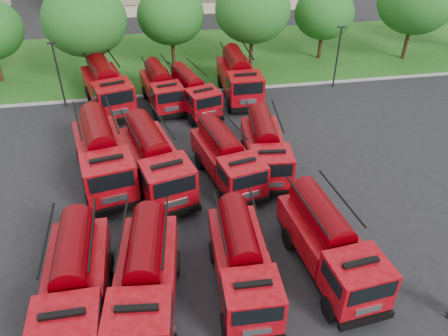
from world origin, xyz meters
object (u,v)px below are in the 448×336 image
object	(u,v)px
fire_truck_6	(226,158)
fire_truck_8	(107,86)
fire_truck_2	(242,261)
firefighter_4	(78,275)
fire_truck_0	(75,284)
fire_truck_7	(265,147)
fire_truck_4	(103,154)
firefighter_5	(263,174)
fire_truck_1	(145,279)
fire_truck_10	(192,92)
firefighter_3	(448,316)
fire_truck_9	(161,87)
fire_truck_3	(329,243)
fire_truck_5	(155,160)
fire_truck_11	(239,77)

from	to	relation	value
fire_truck_6	fire_truck_8	distance (m)	13.12
fire_truck_8	fire_truck_6	bearing A→B (deg)	-71.52
fire_truck_2	firefighter_4	bearing A→B (deg)	167.79
fire_truck_0	fire_truck_7	size ratio (longest dim) A/B	1.04
fire_truck_4	fire_truck_8	xyz separation A→B (m)	(-0.21, 9.73, -0.05)
fire_truck_7	firefighter_5	world-z (taller)	fire_truck_7
fire_truck_1	firefighter_4	size ratio (longest dim) A/B	4.33
fire_truck_0	fire_truck_10	size ratio (longest dim) A/B	1.06
firefighter_3	firefighter_4	bearing A→B (deg)	-57.90
fire_truck_2	fire_truck_6	xyz separation A→B (m)	(0.74, 8.06, 0.02)
fire_truck_4	firefighter_3	world-z (taller)	fire_truck_4
fire_truck_9	firefighter_3	distance (m)	24.35
fire_truck_3	firefighter_3	size ratio (longest dim) A/B	4.27
fire_truck_2	fire_truck_10	bearing A→B (deg)	92.43
fire_truck_3	fire_truck_6	distance (m)	8.43
fire_truck_3	fire_truck_5	world-z (taller)	fire_truck_5
fire_truck_7	firefighter_4	size ratio (longest dim) A/B	4.11
fire_truck_0	fire_truck_11	bearing A→B (deg)	60.59
fire_truck_0	fire_truck_11	size ratio (longest dim) A/B	0.97
fire_truck_4	fire_truck_6	world-z (taller)	fire_truck_4
fire_truck_3	firefighter_5	bearing A→B (deg)	91.08
fire_truck_10	fire_truck_11	bearing A→B (deg)	7.89
fire_truck_9	firefighter_5	distance (m)	12.03
fire_truck_7	fire_truck_10	world-z (taller)	fire_truck_7
fire_truck_6	fire_truck_7	world-z (taller)	fire_truck_6
fire_truck_2	fire_truck_5	distance (m)	8.91
fire_truck_0	firefighter_4	xyz separation A→B (m)	(-0.36, 1.98, -1.62)
fire_truck_1	fire_truck_2	xyz separation A→B (m)	(4.13, 0.36, -0.10)
fire_truck_1	firefighter_4	world-z (taller)	fire_truck_1
firefighter_3	fire_truck_2	bearing A→B (deg)	-61.07
fire_truck_0	fire_truck_9	world-z (taller)	fire_truck_0
fire_truck_8	firefighter_5	xyz separation A→B (m)	(9.57, -10.85, -1.73)
fire_truck_1	fire_truck_5	size ratio (longest dim) A/B	0.92
fire_truck_11	firefighter_4	world-z (taller)	fire_truck_11
fire_truck_4	fire_truck_5	size ratio (longest dim) A/B	1.03
fire_truck_0	fire_truck_3	size ratio (longest dim) A/B	1.00
fire_truck_8	fire_truck_11	size ratio (longest dim) A/B	1.08
fire_truck_3	fire_truck_8	bearing A→B (deg)	113.31
fire_truck_3	firefighter_4	world-z (taller)	fire_truck_3
fire_truck_6	fire_truck_10	distance (m)	9.41
fire_truck_0	fire_truck_1	bearing A→B (deg)	-4.64
fire_truck_1	fire_truck_9	size ratio (longest dim) A/B	1.09
fire_truck_8	fire_truck_10	size ratio (longest dim) A/B	1.19
fire_truck_0	fire_truck_10	distance (m)	18.83
fire_truck_1	fire_truck_3	size ratio (longest dim) A/B	1.01
fire_truck_11	fire_truck_0	bearing A→B (deg)	-118.76
fire_truck_7	fire_truck_11	distance (m)	10.38
fire_truck_1	fire_truck_5	world-z (taller)	fire_truck_5
fire_truck_4	fire_truck_1	bearing A→B (deg)	-88.43
fire_truck_10	fire_truck_4	bearing A→B (deg)	-142.74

